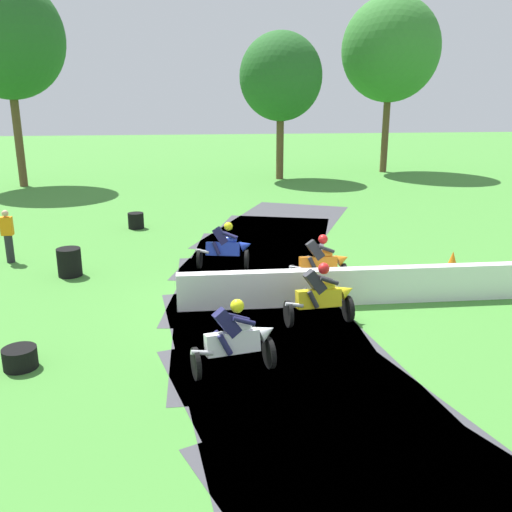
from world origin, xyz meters
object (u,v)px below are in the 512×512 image
Objects in this scene: tire_stack_near at (136,221)px; traffic_cone at (453,258)px; motorcycle_chase_orange at (321,261)px; tire_stack_mid_b at (20,358)px; tire_stack_mid_a at (69,262)px; track_marshal at (8,236)px; motorcycle_trailing_yellow at (322,295)px; motorcycle_fourth_white at (236,338)px; motorcycle_lead_blue at (226,247)px.

tire_stack_near is 11.59m from traffic_cone.
motorcycle_chase_orange reaches higher than tire_stack_mid_b.
tire_stack_mid_a is 2.64m from track_marshal.
motorcycle_chase_orange is 1.04× the size of track_marshal.
tire_stack_near is at bearing 127.22° from motorcycle_chase_orange.
tire_stack_near reaches higher than traffic_cone.
motorcycle_chase_orange is 2.61m from motorcycle_trailing_yellow.
motorcycle_fourth_white reaches higher than tire_stack_near.
track_marshal reaches higher than motorcycle_fourth_white.
tire_stack_mid_b is (-6.13, -1.44, -0.46)m from motorcycle_trailing_yellow.
motorcycle_trailing_yellow reaches higher than tire_stack_mid_a.
motorcycle_chase_orange reaches higher than traffic_cone.
motorcycle_chase_orange is at bearing -13.14° from tire_stack_mid_a.
motorcycle_fourth_white is 3.81× the size of traffic_cone.
track_marshal reaches higher than tire_stack_mid_b.
motorcycle_chase_orange is 3.84× the size of traffic_cone.
motorcycle_lead_blue is at bearing 175.04° from traffic_cone.
motorcycle_fourth_white is 9.14m from traffic_cone.
motorcycle_trailing_yellow is at bearing -33.34° from tire_stack_mid_a.
tire_stack_mid_a reaches higher than traffic_cone.
tire_stack_mid_a is 0.49× the size of track_marshal.
tire_stack_mid_a is 1.26× the size of tire_stack_mid_b.
traffic_cone is at bearing 15.85° from motorcycle_chase_orange.
track_marshal reaches higher than traffic_cone.
track_marshal reaches higher than tire_stack_near.
motorcycle_chase_orange is 9.14m from tire_stack_near.
tire_stack_near is at bearing 76.49° from tire_stack_mid_a.
motorcycle_trailing_yellow reaches higher than traffic_cone.
motorcycle_lead_blue is 7.23m from tire_stack_mid_b.
traffic_cone is (13.33, -1.95, -0.60)m from track_marshal.
tire_stack_near is (-4.94, 9.81, -0.36)m from motorcycle_trailing_yellow.
track_marshal reaches higher than motorcycle_trailing_yellow.
traffic_cone is at bearing 37.37° from motorcycle_trailing_yellow.
motorcycle_trailing_yellow is 2.80× the size of tire_stack_near.
tire_stack_mid_b is 0.39× the size of track_marshal.
motorcycle_trailing_yellow is (1.85, -4.37, 0.01)m from motorcycle_lead_blue.
track_marshal is (-6.29, 7.76, 0.16)m from motorcycle_fourth_white.
track_marshal is 13.49m from traffic_cone.
motorcycle_lead_blue is 1.02× the size of motorcycle_trailing_yellow.
track_marshal is (-2.25, 7.16, 0.62)m from tire_stack_mid_b.
tire_stack_mid_b is (-1.19, -11.25, -0.10)m from tire_stack_near.
motorcycle_chase_orange is 2.11× the size of tire_stack_mid_a.
traffic_cone is (7.04, 5.81, -0.43)m from motorcycle_fourth_white.
track_marshal is at bearing -130.09° from tire_stack_near.
motorcycle_trailing_yellow is at bearing -63.27° from tire_stack_near.
traffic_cone is at bearing -8.30° from track_marshal.
motorcycle_trailing_yellow reaches higher than tire_stack_near.
motorcycle_fourth_white reaches higher than motorcycle_lead_blue.
motorcycle_lead_blue is 3.04m from motorcycle_chase_orange.
tire_stack_mid_a is at bearing -103.51° from tire_stack_near.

